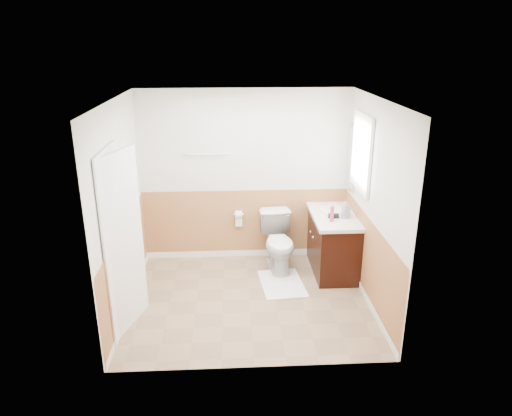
{
  "coord_description": "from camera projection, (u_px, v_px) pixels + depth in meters",
  "views": [
    {
      "loc": [
        -0.2,
        -5.22,
        3.14
      ],
      "look_at": [
        0.1,
        0.25,
        1.15
      ],
      "focal_mm": 33.06,
      "sensor_mm": 36.0,
      "label": 1
    }
  ],
  "objects": [
    {
      "name": "towel_bar",
      "position": [
        206.0,
        154.0,
        6.58
      ],
      "size": [
        0.62,
        0.02,
        0.02
      ],
      "primitive_type": "cylinder",
      "rotation": [
        0.0,
        1.57,
        0.0
      ],
      "color": "silver",
      "rests_on": "wall_back"
    },
    {
      "name": "mirror_panel",
      "position": [
        351.0,
        158.0,
        6.56
      ],
      "size": [
        0.02,
        0.35,
        0.9
      ],
      "primitive_type": "cube",
      "color": "silver",
      "rests_on": "wall_right"
    },
    {
      "name": "wall_back",
      "position": [
        245.0,
        177.0,
        6.78
      ],
      "size": [
        3.0,
        0.0,
        3.0
      ],
      "primitive_type": "plane",
      "rotation": [
        1.57,
        0.0,
        0.0
      ],
      "color": "silver",
      "rests_on": "floor"
    },
    {
      "name": "toilet",
      "position": [
        279.0,
        243.0,
        6.67
      ],
      "size": [
        0.52,
        0.83,
        0.81
      ],
      "primitive_type": "imported",
      "rotation": [
        0.0,
        0.0,
        0.1
      ],
      "color": "white",
      "rests_on": "floor"
    },
    {
      "name": "vanity_cabinet",
      "position": [
        333.0,
        244.0,
        6.64
      ],
      "size": [
        0.55,
        1.1,
        0.8
      ],
      "primitive_type": "cube",
      "color": "black",
      "rests_on": "floor"
    },
    {
      "name": "ceiling",
      "position": [
        248.0,
        100.0,
        5.13
      ],
      "size": [
        3.0,
        3.0,
        0.0
      ],
      "primitive_type": "plane",
      "rotation": [
        3.14,
        0.0,
        0.0
      ],
      "color": "white",
      "rests_on": "floor"
    },
    {
      "name": "vanity_knob_right",
      "position": [
        311.0,
        232.0,
        6.66
      ],
      "size": [
        0.03,
        0.03,
        0.03
      ],
      "primitive_type": "sphere",
      "color": "#B9B9C0",
      "rests_on": "vanity_cabinet"
    },
    {
      "name": "door",
      "position": [
        123.0,
        244.0,
        5.14
      ],
      "size": [
        0.29,
        0.78,
        2.04
      ],
      "primitive_type": "cube",
      "rotation": [
        0.0,
        0.0,
        -0.31
      ],
      "color": "white",
      "rests_on": "wall_left"
    },
    {
      "name": "bath_mat",
      "position": [
        282.0,
        284.0,
        6.36
      ],
      "size": [
        0.63,
        0.85,
        0.02
      ],
      "primitive_type": "cube",
      "rotation": [
        0.0,
        0.0,
        0.1
      ],
      "color": "white",
      "rests_on": "floor"
    },
    {
      "name": "window_frame",
      "position": [
        361.0,
        153.0,
        6.01
      ],
      "size": [
        0.04,
        0.8,
        1.0
      ],
      "primitive_type": "cube",
      "color": "white",
      "rests_on": "wall_right"
    },
    {
      "name": "wall_left",
      "position": [
        120.0,
        210.0,
        5.48
      ],
      "size": [
        0.0,
        3.0,
        3.0
      ],
      "primitive_type": "plane",
      "rotation": [
        1.57,
        0.0,
        1.57
      ],
      "color": "silver",
      "rests_on": "floor"
    },
    {
      "name": "wall_right",
      "position": [
        374.0,
        205.0,
        5.63
      ],
      "size": [
        0.0,
        3.0,
        3.0
      ],
      "primitive_type": "plane",
      "rotation": [
        1.57,
        0.0,
        -1.57
      ],
      "color": "silver",
      "rests_on": "floor"
    },
    {
      "name": "tp_roll",
      "position": [
        239.0,
        214.0,
        6.89
      ],
      "size": [
        0.1,
        0.11,
        0.11
      ],
      "primitive_type": "cylinder",
      "rotation": [
        0.0,
        1.57,
        0.0
      ],
      "color": "white",
      "rests_on": "tp_holder_bar"
    },
    {
      "name": "wainscot_left",
      "position": [
        127.0,
        268.0,
        5.73
      ],
      "size": [
        0.0,
        2.6,
        2.6
      ],
      "primitive_type": "plane",
      "rotation": [
        1.57,
        0.0,
        1.57
      ],
      "color": "#B77949",
      "rests_on": "floor"
    },
    {
      "name": "hair_dryer_handle",
      "position": [
        331.0,
        217.0,
        6.36
      ],
      "size": [
        0.03,
        0.03,
        0.07
      ],
      "primitive_type": "cylinder",
      "color": "black",
      "rests_on": "countertop"
    },
    {
      "name": "door_knob",
      "position": [
        134.0,
        237.0,
        5.48
      ],
      "size": [
        0.06,
        0.06,
        0.06
      ],
      "primitive_type": "sphere",
      "color": "silver",
      "rests_on": "door"
    },
    {
      "name": "vanity_knob_left",
      "position": [
        313.0,
        237.0,
        6.48
      ],
      "size": [
        0.03,
        0.03,
        0.03
      ],
      "primitive_type": "sphere",
      "color": "silver",
      "rests_on": "vanity_cabinet"
    },
    {
      "name": "hair_dryer_body",
      "position": [
        333.0,
        216.0,
        6.32
      ],
      "size": [
        0.14,
        0.07,
        0.07
      ],
      "primitive_type": "cylinder",
      "rotation": [
        0.0,
        1.57,
        0.0
      ],
      "color": "black",
      "rests_on": "countertop"
    },
    {
      "name": "door_frame",
      "position": [
        115.0,
        243.0,
        5.13
      ],
      "size": [
        0.02,
        0.92,
        2.1
      ],
      "primitive_type": "cube",
      "color": "white",
      "rests_on": "wall_left"
    },
    {
      "name": "soap_dispenser",
      "position": [
        346.0,
        210.0,
        6.32
      ],
      "size": [
        0.11,
        0.11,
        0.21
      ],
      "primitive_type": "imported",
      "rotation": [
        0.0,
        0.0,
        0.18
      ],
      "color": "gray",
      "rests_on": "countertop"
    },
    {
      "name": "tp_holder_bar",
      "position": [
        239.0,
        214.0,
        6.89
      ],
      "size": [
        0.14,
        0.02,
        0.02
      ],
      "primitive_type": "cylinder",
      "rotation": [
        0.0,
        1.57,
        0.0
      ],
      "color": "silver",
      "rests_on": "wall_back"
    },
    {
      "name": "wainscot_right",
      "position": [
        368.0,
        261.0,
        5.89
      ],
      "size": [
        0.0,
        2.6,
        2.6
      ],
      "primitive_type": "plane",
      "rotation": [
        1.57,
        0.0,
        -1.57
      ],
      "color": "#B77949",
      "rests_on": "floor"
    },
    {
      "name": "lotion_bottle",
      "position": [
        332.0,
        214.0,
        6.18
      ],
      "size": [
        0.05,
        0.05,
        0.22
      ],
      "primitive_type": "cylinder",
      "color": "#C03163",
      "rests_on": "countertop"
    },
    {
      "name": "window_glass",
      "position": [
        363.0,
        153.0,
        6.02
      ],
      "size": [
        0.01,
        0.7,
        0.9
      ],
      "primitive_type": "cube",
      "color": "white",
      "rests_on": "wall_right"
    },
    {
      "name": "wainscot_back",
      "position": [
        245.0,
        225.0,
        7.02
      ],
      "size": [
        3.0,
        0.0,
        3.0
      ],
      "primitive_type": "plane",
      "rotation": [
        1.57,
        0.0,
        0.0
      ],
      "color": "#B77949",
      "rests_on": "floor"
    },
    {
      "name": "countertop",
      "position": [
        334.0,
        216.0,
        6.49
      ],
      "size": [
        0.6,
        1.15,
        0.05
      ],
      "primitive_type": "cube",
      "color": "white",
      "rests_on": "vanity_cabinet"
    },
    {
      "name": "sink_basin",
      "position": [
        332.0,
        210.0,
        6.62
      ],
      "size": [
        0.36,
        0.36,
        0.02
      ],
      "primitive_type": "cylinder",
      "color": "white",
      "rests_on": "countertop"
    },
    {
      "name": "wall_front",
      "position": [
        255.0,
        255.0,
        4.34
      ],
      "size": [
        3.0,
        0.0,
        3.0
      ],
      "primitive_type": "plane",
      "rotation": [
        -1.57,
        0.0,
        0.0
      ],
      "color": "silver",
      "rests_on": "floor"
    },
    {
      "name": "wainscot_front",
      "position": [
        255.0,
        324.0,
        4.6
      ],
      "size": [
        3.0,
        0.0,
        3.0
      ],
      "primitive_type": "plane",
      "rotation": [
        -1.57,
        0.0,
        0.0
      ],
      "color": "#B77949",
      "rests_on": "floor"
    },
    {
      "name": "floor",
      "position": [
        249.0,
        300.0,
        5.98
      ],
      "size": [
        3.0,
        3.0,
        0.0
      ],
      "primitive_type": "plane",
      "color": "#8C7051",
      "rests_on": "ground"
    },
    {
      "name": "faucet",
      "position": [
        345.0,
        205.0,
        6.61
      ],
      "size": [
        0.02,
        0.02,
        0.14
      ],
      "primitive_type": "cylinder",
      "color": "silver",
      "rests_on": "countertop"
    },
    {
      "name": "tp_sheet",
      "position": [
        239.0,
        221.0,
        6.93
      ],
      "size": [
        0.1,
        0.01,
        0.16
      ],
      "primitive_type": "cube",
      "color": "white",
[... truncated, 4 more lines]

